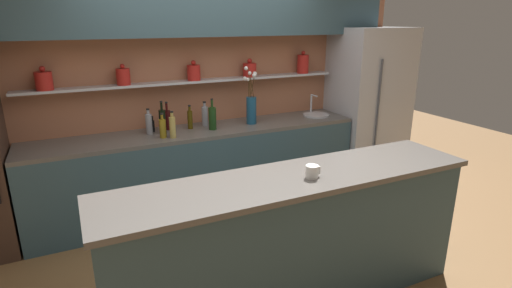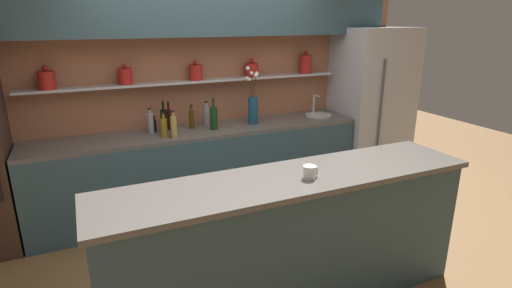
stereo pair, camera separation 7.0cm
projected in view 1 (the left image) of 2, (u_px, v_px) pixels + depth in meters
ground_plane at (259, 262)px, 3.53m from camera, size 12.00×12.00×0.00m
back_wall_unit at (198, 67)px, 4.38m from camera, size 5.20×0.44×2.60m
back_counter_unit at (202, 170)px, 4.42m from camera, size 3.56×0.62×0.92m
island_counter at (292, 241)px, 2.90m from camera, size 2.73×0.61×1.02m
refrigerator at (368, 106)px, 5.16m from camera, size 0.90×0.73×1.96m
flower_vase at (251, 106)px, 4.47m from camera, size 0.17×0.13×0.65m
sink_fixture at (316, 114)px, 4.90m from camera, size 0.32×0.32×0.25m
bottle_spirit_0 at (149, 123)px, 4.09m from camera, size 0.07×0.07×0.27m
bottle_oil_1 at (163, 128)px, 3.96m from camera, size 0.07×0.07×0.25m
bottle_spirit_2 at (205, 116)px, 4.40m from camera, size 0.07×0.07×0.27m
bottle_wine_3 at (167, 119)px, 4.25m from camera, size 0.07×0.07×0.30m
bottle_spirit_4 at (173, 127)px, 3.95m from camera, size 0.06×0.06×0.27m
bottle_sauce_5 at (152, 125)px, 4.19m from camera, size 0.05×0.05×0.17m
bottle_oil_6 at (190, 119)px, 4.29m from camera, size 0.05×0.05×0.26m
bottle_sauce_7 at (212, 118)px, 4.46m from camera, size 0.05×0.05×0.19m
bottle_wine_8 at (162, 121)px, 4.11m from camera, size 0.07×0.07×0.34m
bottle_wine_9 at (212, 118)px, 4.25m from camera, size 0.08×0.08×0.33m
coffee_mug at (312, 172)px, 2.71m from camera, size 0.11×0.09×0.09m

